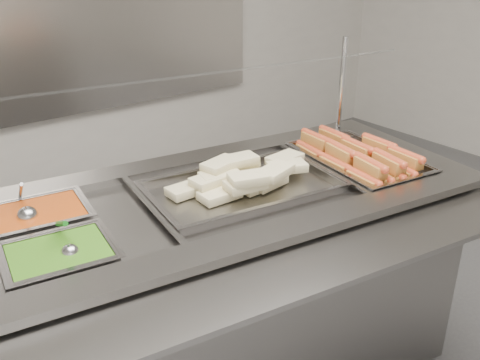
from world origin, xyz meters
TOP-DOWN VIEW (x-y plane):
  - back_panel at (0.00, 2.45)m, footprint 3.00×0.04m
  - steam_counter at (-0.13, 0.45)m, footprint 1.88×1.05m
  - tray_rail at (-0.20, -0.03)m, footprint 1.73×0.60m
  - sneeze_guard at (-0.10, 0.66)m, footprint 1.59×0.51m
  - pan_hotdogs at (0.46, 0.36)m, footprint 0.40×0.57m
  - pan_wraps at (-0.07, 0.44)m, footprint 0.70×0.47m
  - pan_beans at (-0.72, 0.68)m, footprint 0.32×0.27m
  - pan_peas at (-0.76, 0.41)m, footprint 0.32×0.27m
  - hotdogs_in_buns at (0.43, 0.36)m, footprint 0.30×0.52m
  - tortilla_wraps at (-0.06, 0.47)m, footprint 0.57×0.31m
  - ladle at (-0.76, 0.67)m, footprint 0.07×0.18m
  - serving_spoon at (-0.73, 0.40)m, footprint 0.06×0.17m

SIDE VIEW (x-z plane):
  - steam_counter at x=-0.13m, z-range 0.00..0.85m
  - tray_rail at x=-0.20m, z-range 0.78..0.83m
  - pan_hotdogs at x=0.46m, z-range 0.77..0.86m
  - pan_beans at x=-0.72m, z-range 0.77..0.86m
  - pan_peas at x=-0.76m, z-range 0.77..0.86m
  - pan_wraps at x=-0.07m, z-range 0.79..0.86m
  - ladle at x=-0.76m, z-range 0.79..0.93m
  - hotdogs_in_buns at x=0.43m, z-range 0.81..0.92m
  - serving_spoon at x=-0.73m, z-range 0.80..0.92m
  - tortilla_wraps at x=-0.06m, z-range 0.82..0.92m
  - sneeze_guard at x=-0.10m, z-range 0.99..1.41m
  - back_panel at x=0.00m, z-range 0.60..1.80m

